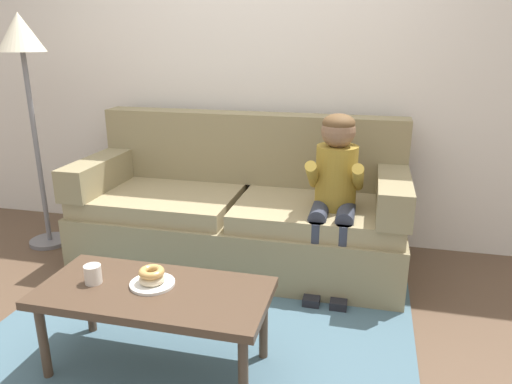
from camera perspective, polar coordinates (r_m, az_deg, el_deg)
ground at (r=2.81m, az=-5.85°, el=-15.26°), size 10.00×10.00×0.00m
wall_back at (r=3.70m, az=0.87°, el=15.85°), size 8.00×0.10×2.80m
area_rug at (r=2.62m, az=-7.75°, el=-18.01°), size 2.26×1.97×0.01m
couch at (r=3.39m, az=-1.81°, el=-2.39°), size 2.24×0.90×1.01m
coffee_table at (r=2.32m, az=-12.06°, el=-12.27°), size 1.08×0.50×0.43m
person_child at (r=2.98m, az=9.39°, el=0.84°), size 0.34×0.58×1.10m
plate at (r=2.33m, az=-12.26°, el=-10.63°), size 0.21×0.21×0.01m
donut at (r=2.32m, az=-12.30°, el=-10.09°), size 0.16×0.16×0.04m
donut_second at (r=2.30m, az=-12.36°, el=-9.30°), size 0.17×0.17×0.04m
mug at (r=2.40m, az=-18.88°, el=-9.27°), size 0.08×0.08×0.09m
floor_lamp at (r=3.81m, az=-25.96°, el=14.02°), size 0.32×0.32×1.70m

